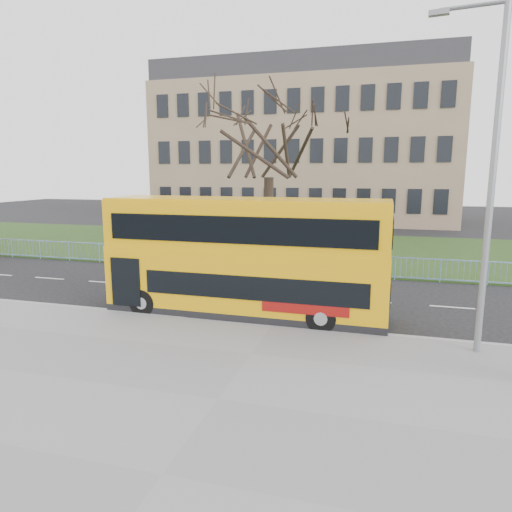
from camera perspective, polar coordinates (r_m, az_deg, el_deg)
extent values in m
plane|color=black|center=(16.56, 3.34, -7.23)|extent=(120.00, 120.00, 0.00)
cube|color=slate|center=(10.52, -4.82, -17.68)|extent=(80.00, 10.50, 0.12)
cube|color=gray|center=(15.10, 2.09, -8.70)|extent=(80.00, 0.20, 0.14)
cube|color=#1B3714|center=(30.33, 9.04, 0.83)|extent=(80.00, 15.40, 0.08)
cube|color=#91755C|center=(51.15, 6.28, 12.55)|extent=(30.00, 15.00, 14.00)
cube|color=#F2AA0A|center=(16.05, -1.33, -3.17)|extent=(9.77, 2.41, 1.81)
cube|color=#F2AA0A|center=(15.84, -1.35, 0.57)|extent=(9.77, 2.41, 0.31)
cube|color=#F2AA0A|center=(15.70, -1.36, 4.05)|extent=(9.72, 2.36, 1.62)
cube|color=black|center=(14.79, -0.62, -4.07)|extent=(7.52, 0.11, 0.79)
cube|color=black|center=(14.63, -2.71, 3.25)|extent=(8.97, 0.12, 0.88)
cylinder|color=black|center=(16.68, -13.97, -5.66)|extent=(0.97, 0.27, 0.97)
cylinder|color=black|center=(14.68, 8.14, -7.66)|extent=(0.97, 0.27, 0.97)
cylinder|color=gray|center=(13.48, 27.36, 7.58)|extent=(0.18, 0.18, 8.98)
cylinder|color=gray|center=(14.07, 25.49, 26.39)|extent=(1.57, 0.34, 0.11)
cube|color=gray|center=(14.08, 21.91, 26.39)|extent=(0.53, 0.27, 0.13)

